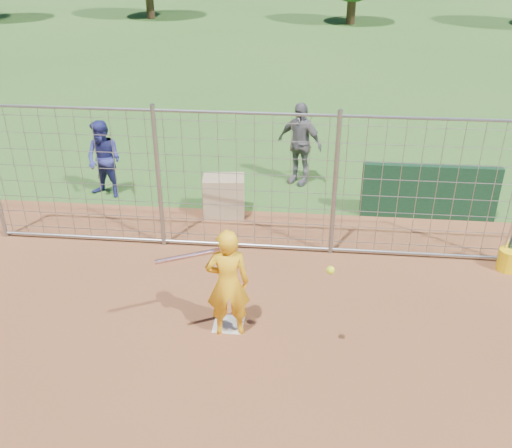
# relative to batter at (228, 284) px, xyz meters

# --- Properties ---
(ground) EXTENTS (100.00, 100.00, 0.00)m
(ground) POSITION_rel_batter_xyz_m (-0.03, 0.36, -0.83)
(ground) COLOR #2D591E
(ground) RESTS_ON ground
(home_plate) EXTENTS (0.43, 0.43, 0.02)m
(home_plate) POSITION_rel_batter_xyz_m (-0.03, 0.16, -0.82)
(home_plate) COLOR silver
(home_plate) RESTS_ON ground
(dugout_wall) EXTENTS (2.60, 0.20, 1.10)m
(dugout_wall) POSITION_rel_batter_xyz_m (3.37, 3.96, -0.28)
(dugout_wall) COLOR #11381E
(dugout_wall) RESTS_ON ground
(batter) EXTENTS (0.66, 0.49, 1.65)m
(batter) POSITION_rel_batter_xyz_m (0.00, 0.00, 0.00)
(batter) COLOR #FBB115
(batter) RESTS_ON ground
(bystander_a) EXTENTS (0.94, 0.83, 1.64)m
(bystander_a) POSITION_rel_batter_xyz_m (-3.22, 4.30, -0.01)
(bystander_a) COLOR navy
(bystander_a) RESTS_ON ground
(bystander_b) EXTENTS (1.16, 0.92, 1.83)m
(bystander_b) POSITION_rel_batter_xyz_m (0.79, 5.42, 0.09)
(bystander_b) COLOR slate
(bystander_b) RESTS_ON ground
(equipment_bin) EXTENTS (0.86, 0.63, 0.80)m
(equipment_bin) POSITION_rel_batter_xyz_m (-0.62, 3.68, -0.43)
(equipment_bin) COLOR tan
(equipment_bin) RESTS_ON ground
(equipment_in_play) EXTENTS (2.28, 0.55, 0.16)m
(equipment_in_play) POSITION_rel_batter_xyz_m (-0.04, -0.27, 0.55)
(equipment_in_play) COLOR silver
(equipment_in_play) RESTS_ON ground
(bucket_with_bats) EXTENTS (0.34, 0.34, 0.98)m
(bucket_with_bats) POSITION_rel_batter_xyz_m (4.41, 2.12, -0.58)
(bucket_with_bats) COLOR yellow
(bucket_with_bats) RESTS_ON ground
(backstop_fence) EXTENTS (9.08, 0.08, 2.60)m
(backstop_fence) POSITION_rel_batter_xyz_m (-0.03, 2.36, 0.43)
(backstop_fence) COLOR gray
(backstop_fence) RESTS_ON ground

